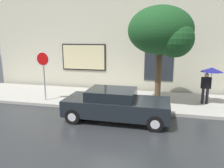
{
  "coord_description": "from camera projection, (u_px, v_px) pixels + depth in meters",
  "views": [
    {
      "loc": [
        1.81,
        -8.82,
        3.56
      ],
      "look_at": [
        -0.67,
        1.8,
        1.2
      ],
      "focal_mm": 35.12,
      "sensor_mm": 36.0,
      "label": 1
    }
  ],
  "objects": [
    {
      "name": "ground_plane",
      "position": [
        118.0,
        120.0,
        9.54
      ],
      "size": [
        60.0,
        60.0,
        0.0
      ],
      "primitive_type": "plane",
      "color": "#282B2D"
    },
    {
      "name": "stop_sign",
      "position": [
        43.0,
        66.0,
        11.63
      ],
      "size": [
        0.76,
        0.1,
        2.65
      ],
      "color": "gray",
      "rests_on": "sidewalk"
    },
    {
      "name": "fire_hydrant",
      "position": [
        95.0,
        96.0,
        11.45
      ],
      "size": [
        0.3,
        0.44,
        0.75
      ],
      "color": "yellow",
      "rests_on": "sidewalk"
    },
    {
      "name": "parked_car",
      "position": [
        116.0,
        105.0,
        9.45
      ],
      "size": [
        4.46,
        1.94,
        1.36
      ],
      "color": "black",
      "rests_on": "ground"
    },
    {
      "name": "building_facade",
      "position": [
        135.0,
        38.0,
        14.05
      ],
      "size": [
        20.0,
        0.67,
        7.0
      ],
      "color": "beige",
      "rests_on": "ground"
    },
    {
      "name": "street_tree",
      "position": [
        163.0,
        33.0,
        10.56
      ],
      "size": [
        3.17,
        2.7,
        4.9
      ],
      "color": "#4C3823",
      "rests_on": "sidewalk"
    },
    {
      "name": "pedestrian_with_umbrella",
      "position": [
        210.0,
        74.0,
        11.06
      ],
      "size": [
        1.09,
        1.09,
        1.9
      ],
      "color": "black",
      "rests_on": "sidewalk"
    },
    {
      "name": "sidewalk",
      "position": [
        128.0,
        100.0,
        12.38
      ],
      "size": [
        20.0,
        4.0,
        0.15
      ],
      "primitive_type": "cube",
      "color": "#A3A099",
      "rests_on": "ground"
    }
  ]
}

